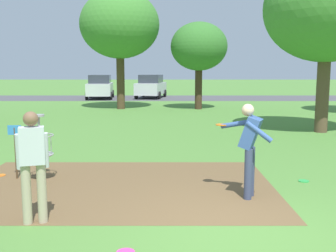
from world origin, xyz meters
name	(u,v)px	position (x,y,z in m)	size (l,w,h in m)	color
ground_plane	(234,231)	(0.00, 0.00, 0.00)	(160.00, 160.00, 0.00)	#518438
dirt_tee_pad	(120,186)	(-1.93, 2.22, 0.00)	(6.16, 4.09, 0.01)	brown
disc_golf_basket	(38,145)	(-3.69, 2.69, 0.75)	(0.98, 0.58, 1.39)	#9E9EA3
player_foreground_watching	(34,161)	(-2.96, 0.29, 0.97)	(0.50, 0.44, 1.71)	tan
player_throwing	(250,144)	(0.51, 1.52, 0.99)	(0.92, 0.84, 1.71)	#384260
frisbee_near_basket	(305,181)	(1.88, 2.56, 0.01)	(0.21, 0.21, 0.02)	green
frisbee_by_tee	(2,175)	(-4.62, 3.00, 0.01)	(0.21, 0.21, 0.02)	orange
frisbee_mid_grass	(126,252)	(-1.49, -0.73, 0.01)	(0.24, 0.24, 0.02)	#E53D99
tree_near_right	(200,47)	(0.81, 17.58, 3.54)	(3.22, 3.22, 4.94)	#422D1E
tree_mid_center	(328,9)	(4.70, 9.11, 4.43)	(4.48, 4.48, 6.35)	brown
tree_mid_right	(121,25)	(-3.68, 17.72, 4.77)	(4.50, 4.50, 6.71)	#4C3823
parking_lot_strip	(181,98)	(0.00, 26.36, 0.00)	(36.00, 6.00, 0.01)	#4C4C51
parked_car_leftmost	(101,87)	(-6.24, 25.79, 0.92)	(2.24, 4.34, 1.84)	silver
parked_car_center_left	(152,86)	(-2.30, 26.52, 0.92)	(2.47, 4.43, 1.84)	silver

